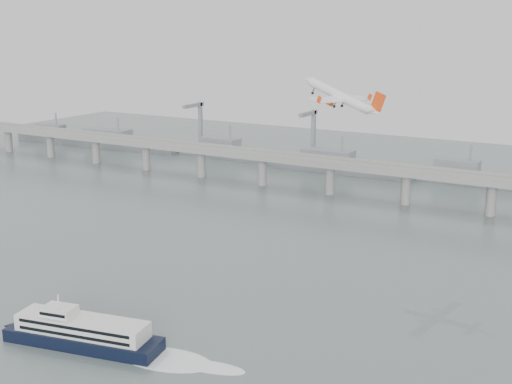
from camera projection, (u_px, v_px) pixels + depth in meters
The scene contains 5 objects.
ground at pixel (182, 315), 256.89m from camera, with size 900.00×900.00×0.00m, color slate.
bridge at pixel (373, 172), 420.85m from camera, with size 800.00×22.00×23.90m.
distant_fleet at pixel (221, 151), 553.72m from camera, with size 453.00×60.90×40.00m.
ferry at pixel (83, 333), 231.63m from camera, with size 91.11×29.00×17.32m.
airliner at pixel (341, 97), 289.09m from camera, with size 42.06×38.59×16.59m.
Camera 1 is at (144.28, -191.72, 106.48)m, focal length 48.00 mm.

